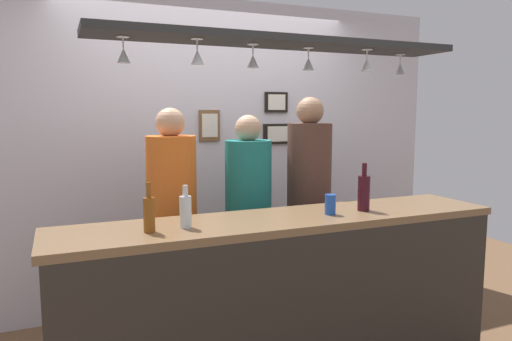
% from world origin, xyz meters
% --- Properties ---
extents(back_wall, '(4.40, 0.06, 2.60)m').
position_xyz_m(back_wall, '(0.00, 1.10, 1.30)').
color(back_wall, silver).
rests_on(back_wall, ground_plane).
extents(bar_counter, '(2.70, 0.55, 1.04)m').
position_xyz_m(bar_counter, '(0.00, -0.51, 0.70)').
color(bar_counter, brown).
rests_on(bar_counter, ground_plane).
extents(overhead_glass_rack, '(2.20, 0.36, 0.04)m').
position_xyz_m(overhead_glass_rack, '(0.00, -0.30, 2.06)').
color(overhead_glass_rack, black).
extents(hanging_wineglass_far_left, '(0.07, 0.07, 0.13)m').
position_xyz_m(hanging_wineglass_far_left, '(-0.89, -0.29, 1.94)').
color(hanging_wineglass_far_left, silver).
rests_on(hanging_wineglass_far_left, overhead_glass_rack).
extents(hanging_wineglass_left, '(0.07, 0.07, 0.13)m').
position_xyz_m(hanging_wineglass_left, '(-0.53, -0.37, 1.94)').
color(hanging_wineglass_left, silver).
rests_on(hanging_wineglass_left, overhead_glass_rack).
extents(hanging_wineglass_center_left, '(0.07, 0.07, 0.13)m').
position_xyz_m(hanging_wineglass_center_left, '(-0.19, -0.30, 1.94)').
color(hanging_wineglass_center_left, silver).
rests_on(hanging_wineglass_center_left, overhead_glass_rack).
extents(hanging_wineglass_center, '(0.07, 0.07, 0.13)m').
position_xyz_m(hanging_wineglass_center, '(0.18, -0.28, 1.94)').
color(hanging_wineglass_center, silver).
rests_on(hanging_wineglass_center, overhead_glass_rack).
extents(hanging_wineglass_center_right, '(0.07, 0.07, 0.13)m').
position_xyz_m(hanging_wineglass_center_right, '(0.54, -0.36, 1.94)').
color(hanging_wineglass_center_right, silver).
rests_on(hanging_wineglass_center_right, overhead_glass_rack).
extents(hanging_wineglass_right, '(0.07, 0.07, 0.13)m').
position_xyz_m(hanging_wineglass_right, '(0.90, -0.23, 1.94)').
color(hanging_wineglass_right, silver).
rests_on(hanging_wineglass_right, overhead_glass_rack).
extents(person_left_orange_shirt, '(0.34, 0.34, 1.68)m').
position_xyz_m(person_left_orange_shirt, '(-0.52, 0.36, 1.02)').
color(person_left_orange_shirt, '#2D334C').
rests_on(person_left_orange_shirt, ground_plane).
extents(person_middle_teal_shirt, '(0.34, 0.34, 1.64)m').
position_xyz_m(person_middle_teal_shirt, '(0.05, 0.36, 0.98)').
color(person_middle_teal_shirt, '#2D334C').
rests_on(person_middle_teal_shirt, ground_plane).
extents(person_right_brown_shirt, '(0.34, 0.34, 1.77)m').
position_xyz_m(person_right_brown_shirt, '(0.56, 0.36, 1.07)').
color(person_right_brown_shirt, '#2D334C').
rests_on(person_right_brown_shirt, ground_plane).
extents(bottle_beer_amber_tall, '(0.06, 0.06, 0.26)m').
position_xyz_m(bottle_beer_amber_tall, '(-0.81, -0.40, 1.14)').
color(bottle_beer_amber_tall, brown).
rests_on(bottle_beer_amber_tall, bar_counter).
extents(bottle_soda_clear, '(0.06, 0.06, 0.23)m').
position_xyz_m(bottle_soda_clear, '(-0.61, -0.38, 1.13)').
color(bottle_soda_clear, silver).
rests_on(bottle_soda_clear, bar_counter).
extents(bottle_wine_dark_red, '(0.08, 0.08, 0.30)m').
position_xyz_m(bottle_wine_dark_red, '(0.53, -0.38, 1.16)').
color(bottle_wine_dark_red, '#380F19').
rests_on(bottle_wine_dark_red, bar_counter).
extents(drink_can, '(0.07, 0.07, 0.12)m').
position_xyz_m(drink_can, '(0.28, -0.40, 1.10)').
color(drink_can, '#1E4CB2').
rests_on(drink_can, bar_counter).
extents(picture_frame_crest, '(0.18, 0.02, 0.26)m').
position_xyz_m(picture_frame_crest, '(-0.02, 1.06, 1.54)').
color(picture_frame_crest, brown).
rests_on(picture_frame_crest, back_wall).
extents(picture_frame_upper_small, '(0.22, 0.02, 0.18)m').
position_xyz_m(picture_frame_upper_small, '(0.60, 1.06, 1.74)').
color(picture_frame_upper_small, black).
rests_on(picture_frame_upper_small, back_wall).
extents(picture_frame_lower_pair, '(0.30, 0.02, 0.18)m').
position_xyz_m(picture_frame_lower_pair, '(0.63, 1.06, 1.46)').
color(picture_frame_lower_pair, black).
rests_on(picture_frame_lower_pair, back_wall).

